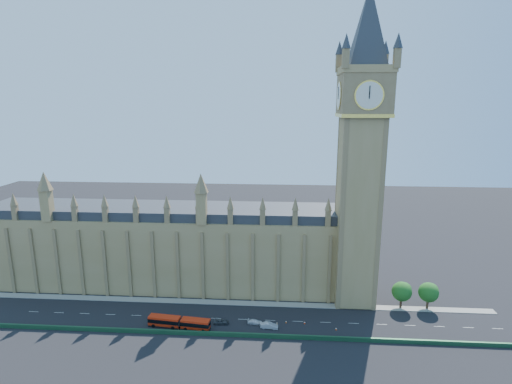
# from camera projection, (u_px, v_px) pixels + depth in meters

# --- Properties ---
(ground) EXTENTS (400.00, 400.00, 0.00)m
(ground) POSITION_uv_depth(u_px,v_px,m) (229.00, 319.00, 117.17)
(ground) COLOR black
(ground) RESTS_ON ground
(palace_westminster) EXTENTS (120.00, 20.00, 28.00)m
(palace_westminster) POSITION_uv_depth(u_px,v_px,m) (165.00, 246.00, 137.26)
(palace_westminster) COLOR #987E49
(palace_westminster) RESTS_ON ground
(elizabeth_tower) EXTENTS (20.59, 20.59, 105.00)m
(elizabeth_tower) POSITION_uv_depth(u_px,v_px,m) (362.00, 129.00, 116.40)
(elizabeth_tower) COLOR #987E49
(elizabeth_tower) RESTS_ON ground
(bridge_parapet) EXTENTS (160.00, 0.60, 1.20)m
(bridge_parapet) POSITION_uv_depth(u_px,v_px,m) (225.00, 334.00, 108.28)
(bridge_parapet) COLOR #1E4C2D
(bridge_parapet) RESTS_ON ground
(kerb_north) EXTENTS (160.00, 3.00, 0.16)m
(kerb_north) POSITION_uv_depth(u_px,v_px,m) (233.00, 303.00, 126.41)
(kerb_north) COLOR gray
(kerb_north) RESTS_ON ground
(tree_east_near) EXTENTS (6.00, 6.00, 8.50)m
(tree_east_near) POSITION_uv_depth(u_px,v_px,m) (402.00, 291.00, 122.27)
(tree_east_near) COLOR #382619
(tree_east_near) RESTS_ON ground
(tree_east_far) EXTENTS (6.00, 6.00, 8.50)m
(tree_east_far) POSITION_uv_depth(u_px,v_px,m) (429.00, 292.00, 121.73)
(tree_east_far) COLOR #382619
(tree_east_far) RESTS_ON ground
(red_bus) EXTENTS (17.98, 4.55, 3.03)m
(red_bus) POSITION_uv_depth(u_px,v_px,m) (179.00, 322.00, 112.23)
(red_bus) COLOR red
(red_bus) RESTS_ON ground
(car_grey) EXTENTS (4.31, 1.83, 1.45)m
(car_grey) POSITION_uv_depth(u_px,v_px,m) (221.00, 322.00, 114.33)
(car_grey) COLOR #3D4145
(car_grey) RESTS_ON ground
(car_silver) EXTENTS (5.03, 2.13, 1.61)m
(car_silver) POSITION_uv_depth(u_px,v_px,m) (269.00, 326.00, 112.11)
(car_silver) COLOR #B6B9BE
(car_silver) RESTS_ON ground
(car_white) EXTENTS (4.45, 2.16, 1.25)m
(car_white) POSITION_uv_depth(u_px,v_px,m) (255.00, 322.00, 114.30)
(car_white) COLOR silver
(car_white) RESTS_ON ground
(cone_a) EXTENTS (0.44, 0.44, 0.67)m
(cone_a) POSITION_uv_depth(u_px,v_px,m) (277.00, 323.00, 114.11)
(cone_a) COLOR black
(cone_a) RESTS_ON ground
(cone_b) EXTENTS (0.54, 0.54, 0.66)m
(cone_b) POSITION_uv_depth(u_px,v_px,m) (286.00, 322.00, 114.94)
(cone_b) COLOR black
(cone_b) RESTS_ON ground
(cone_c) EXTENTS (0.55, 0.55, 0.75)m
(cone_c) POSITION_uv_depth(u_px,v_px,m) (305.00, 323.00, 114.44)
(cone_c) COLOR black
(cone_c) RESTS_ON ground
(cone_d) EXTENTS (0.58, 0.58, 0.74)m
(cone_d) POSITION_uv_depth(u_px,v_px,m) (336.00, 329.00, 111.33)
(cone_d) COLOR black
(cone_d) RESTS_ON ground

